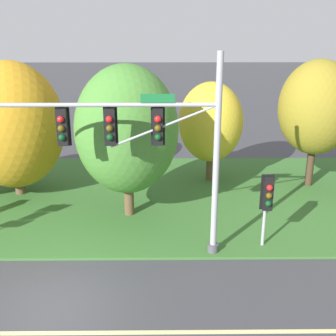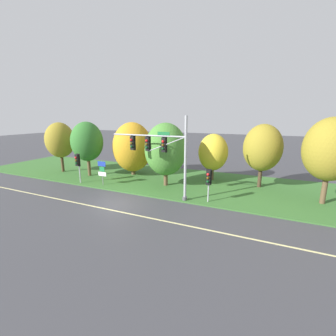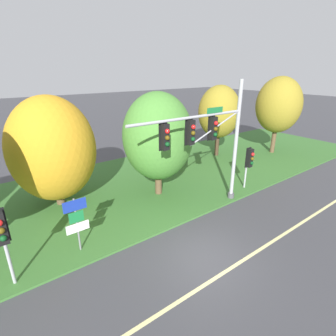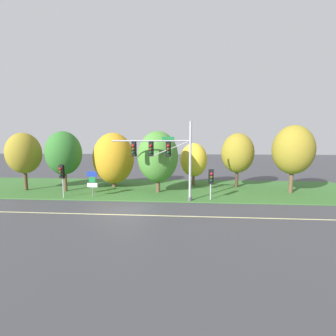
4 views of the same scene
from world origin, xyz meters
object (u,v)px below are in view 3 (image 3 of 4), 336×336
Objects in this scene: tree_tall_centre at (168,128)px; tree_furthest_back at (279,105)px; route_sign_post at (77,219)px; tree_mid_verge at (158,137)px; pedestrian_signal_near_kerb at (249,160)px; traffic_signal_mast at (210,137)px; tree_right_far at (219,112)px; tree_behind_signpost at (52,149)px; pedestrian_signal_further_along at (2,233)px.

tree_furthest_back is at bearing -18.66° from tree_tall_centre.
route_sign_post is 6.93m from tree_mid_verge.
tree_tall_centre is at bearing 100.47° from pedestrian_signal_near_kerb.
traffic_signal_mast is 4.68m from pedestrian_signal_near_kerb.
route_sign_post is 16.29m from tree_right_far.
traffic_signal_mast reaches higher than tree_behind_signpost.
traffic_signal_mast is at bearing -139.95° from tree_right_far.
tree_tall_centre reaches higher than pedestrian_signal_near_kerb.
pedestrian_signal_further_along is at bearing 179.75° from traffic_signal_mast.
tree_mid_verge is 13.94m from tree_furthest_back.
tree_furthest_back is at bearing 23.01° from pedestrian_signal_near_kerb.
tree_right_far is (14.42, 0.97, 0.61)m from tree_behind_signpost.
tree_behind_signpost is 1.23× the size of tree_tall_centre.
pedestrian_signal_further_along is (-9.82, 0.04, -1.89)m from traffic_signal_mast.
pedestrian_signal_further_along is at bearing -159.92° from tree_mid_verge.
tree_tall_centre reaches higher than pedestrian_signal_further_along.
traffic_signal_mast reaches higher than tree_furthest_back.
traffic_signal_mast is 10.24m from tree_right_far.
tree_tall_centre is at bearing 69.13° from traffic_signal_mast.
tree_tall_centre is 0.74× the size of tree_furthest_back.
traffic_signal_mast reaches higher than pedestrian_signal_near_kerb.
route_sign_post is at bearing -156.72° from tree_mid_verge.
tree_mid_verge is (6.05, 2.60, 2.16)m from route_sign_post.
tree_mid_verge is (-5.20, 2.94, 1.74)m from pedestrian_signal_near_kerb.
pedestrian_signal_near_kerb is 0.40× the size of tree_furthest_back.
traffic_signal_mast reaches higher than tree_mid_verge.
traffic_signal_mast is at bearing -175.93° from pedestrian_signal_near_kerb.
tree_tall_centre is (9.95, 6.74, 1.52)m from route_sign_post.
traffic_signal_mast is 1.41× the size of tree_tall_centre.
tree_furthest_back is (4.98, -2.60, 0.48)m from tree_right_far.
tree_tall_centre is (3.89, 4.13, -0.64)m from tree_mid_verge.
tree_right_far reaches higher than pedestrian_signal_further_along.
route_sign_post is at bearing -96.39° from tree_behind_signpost.
pedestrian_signal_near_kerb is at bearing -29.50° from tree_mid_verge.
tree_mid_verge reaches higher than pedestrian_signal_near_kerb.
tree_behind_signpost reaches higher than pedestrian_signal_near_kerb.
tree_behind_signpost is at bearing 153.53° from pedestrian_signal_near_kerb.
traffic_signal_mast is 3.44m from tree_mid_verge.
traffic_signal_mast is 1.15× the size of tree_right_far.
tree_mid_verge is at bearing 108.54° from traffic_signal_mast.
tree_mid_verge is at bearing -23.44° from tree_behind_signpost.
tree_furthest_back is (12.82, 3.99, 0.26)m from traffic_signal_mast.
tree_behind_signpost is 9.55m from tree_tall_centre.
tree_behind_signpost reaches higher than pedestrian_signal_further_along.
pedestrian_signal_near_kerb is 7.28m from tree_tall_centre.
route_sign_post is (-11.25, 0.34, -0.42)m from pedestrian_signal_near_kerb.
pedestrian_signal_near_kerb is at bearing -79.53° from tree_tall_centre.
tree_behind_signpost is at bearing 156.56° from tree_mid_verge.
pedestrian_signal_near_kerb is 0.44× the size of tree_mid_verge.
tree_right_far is 0.90× the size of tree_furthest_back.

